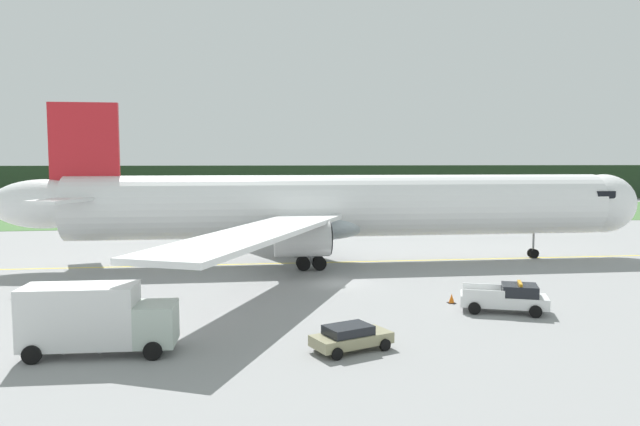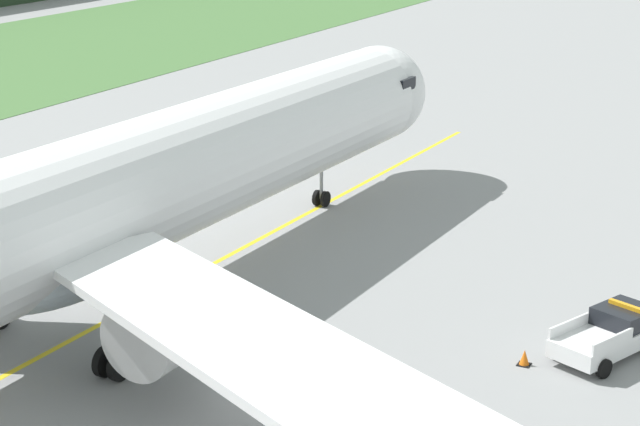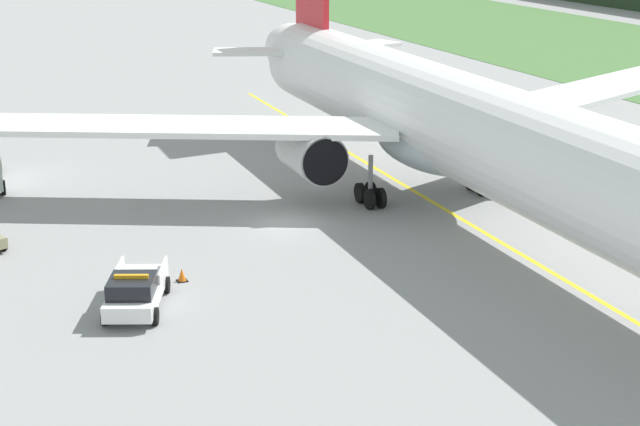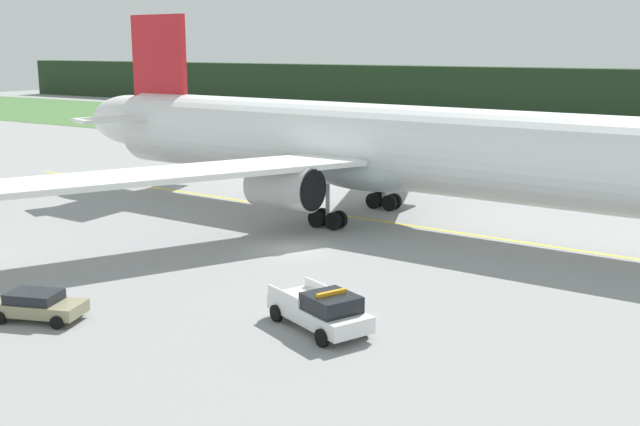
% 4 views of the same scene
% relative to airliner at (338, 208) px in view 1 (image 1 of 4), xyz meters
% --- Properties ---
extents(ground, '(320.00, 320.00, 0.00)m').
position_rel_airliner_xyz_m(ground, '(-1.76, -9.53, -5.15)').
color(ground, gray).
extents(grass_verge, '(320.00, 38.40, 0.04)m').
position_rel_airliner_xyz_m(grass_verge, '(-1.76, 50.57, -5.13)').
color(grass_verge, '#46703A').
rests_on(grass_verge, ground).
extents(distant_tree_line, '(288.00, 5.78, 8.48)m').
position_rel_airliner_xyz_m(distant_tree_line, '(-1.76, 84.56, -0.91)').
color(distant_tree_line, '#223621').
rests_on(distant_tree_line, ground).
extents(taxiway_centerline_main, '(79.46, 2.98, 0.01)m').
position_rel_airliner_xyz_m(taxiway_centerline_main, '(0.53, -0.02, -5.15)').
color(taxiway_centerline_main, yellow).
rests_on(taxiway_centerline_main, ground).
extents(airliner, '(60.46, 53.80, 14.57)m').
position_rel_airliner_xyz_m(airliner, '(0.00, 0.00, 0.00)').
color(airliner, white).
rests_on(airliner, ground).
extents(ops_pickup_truck, '(5.68, 3.95, 1.94)m').
position_rel_airliner_xyz_m(ops_pickup_truck, '(6.98, -19.90, -4.25)').
color(ops_pickup_truck, white).
rests_on(ops_pickup_truck, ground).
extents(catering_truck, '(7.42, 3.05, 3.60)m').
position_rel_airliner_xyz_m(catering_truck, '(-16.84, -24.32, -3.32)').
color(catering_truck, '#B0BFB4').
rests_on(catering_truck, ground).
extents(staff_car, '(4.38, 3.08, 1.30)m').
position_rel_airliner_xyz_m(staff_car, '(-4.36, -25.79, -4.45)').
color(staff_car, gray).
rests_on(staff_car, ground).
extents(apron_cone, '(0.50, 0.50, 0.63)m').
position_rel_airliner_xyz_m(apron_cone, '(4.42, -17.13, -4.84)').
color(apron_cone, black).
rests_on(apron_cone, ground).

